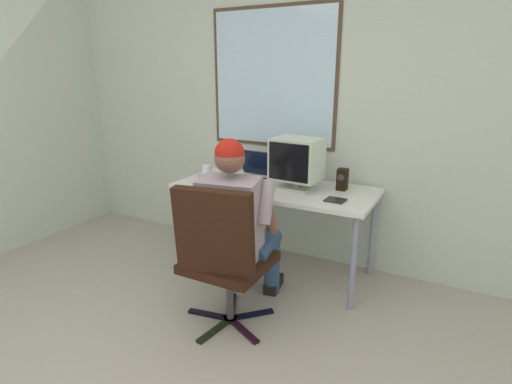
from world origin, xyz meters
TOP-DOWN VIEW (x-y plane):
  - wall_rear at (-0.02, 2.36)m, footprint 5.23×0.08m
  - desk at (-0.16, 1.94)m, footprint 1.62×0.72m
  - office_chair at (-0.09, 1.01)m, footprint 0.60×0.61m
  - person_seated at (-0.13, 1.27)m, footprint 0.58×0.78m
  - crt_monitor at (0.02, 1.94)m, footprint 0.39×0.31m
  - laptop at (-0.45, 2.04)m, footprint 0.33×0.37m
  - wine_glass at (-0.74, 1.81)m, footprint 0.08×0.08m
  - desk_speaker at (0.35, 2.09)m, footprint 0.08×0.09m
  - cd_case at (0.39, 1.79)m, footprint 0.15×0.13m

SIDE VIEW (x-z plane):
  - office_chair at x=-0.09m, z-range 0.06..1.07m
  - person_seated at x=-0.13m, z-range 0.03..1.28m
  - desk at x=-0.16m, z-range 0.31..1.06m
  - cd_case at x=0.39m, z-range 0.75..0.76m
  - laptop at x=-0.45m, z-range 0.69..0.93m
  - desk_speaker at x=0.35m, z-range 0.75..0.92m
  - wine_glass at x=-0.74m, z-range 0.77..0.91m
  - crt_monitor at x=0.02m, z-range 0.78..1.19m
  - wall_rear at x=-0.02m, z-range 0.01..2.77m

